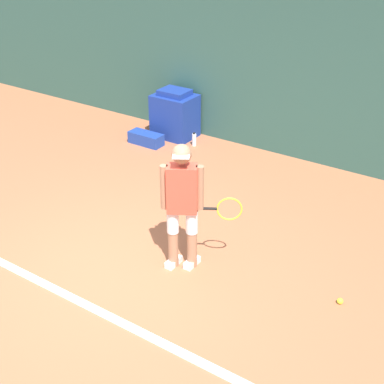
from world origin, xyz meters
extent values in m
plane|color=#B76642|center=(0.00, 0.00, 0.00)|extent=(24.00, 24.00, 0.00)
cube|color=#2D564C|center=(0.00, 4.21, 1.51)|extent=(24.00, 0.10, 3.02)
cube|color=white|center=(0.00, -0.58, 0.01)|extent=(21.60, 0.10, 0.01)
cylinder|color=#A37556|center=(0.46, 0.54, 0.24)|extent=(0.12, 0.12, 0.47)
cylinder|color=white|center=(0.46, 0.54, 0.62)|extent=(0.14, 0.14, 0.29)
cube|color=white|center=(0.46, 0.54, 0.04)|extent=(0.10, 0.24, 0.08)
cylinder|color=#A37556|center=(0.65, 0.65, 0.24)|extent=(0.12, 0.12, 0.47)
cylinder|color=white|center=(0.65, 0.65, 0.62)|extent=(0.14, 0.14, 0.29)
cube|color=white|center=(0.65, 0.65, 0.04)|extent=(0.10, 0.24, 0.08)
cube|color=#E54C38|center=(0.56, 0.60, 1.04)|extent=(0.39, 0.35, 0.56)
sphere|color=#A37556|center=(0.56, 0.60, 1.46)|extent=(0.22, 0.22, 0.22)
cube|color=white|center=(0.61, 0.51, 1.48)|extent=(0.22, 0.20, 0.02)
cylinder|color=#A37556|center=(0.39, 0.50, 1.06)|extent=(0.09, 0.09, 0.53)
cylinder|color=#A37556|center=(0.73, 0.70, 1.06)|extent=(0.09, 0.09, 0.53)
cylinder|color=black|center=(0.81, 0.75, 0.79)|extent=(0.19, 0.13, 0.03)
torus|color=yellow|center=(1.01, 0.87, 0.79)|extent=(0.26, 0.17, 0.29)
sphere|color=#D1E533|center=(2.37, 0.97, 0.03)|extent=(0.07, 0.07, 0.07)
cube|color=navy|center=(-1.83, 3.82, 0.39)|extent=(0.74, 0.59, 0.79)
cube|color=navy|center=(-1.83, 3.82, 0.84)|extent=(0.52, 0.41, 0.10)
cube|color=#1E3D99|center=(-2.05, 3.22, 0.11)|extent=(0.63, 0.27, 0.21)
cylinder|color=white|center=(-1.29, 3.64, 0.11)|extent=(0.08, 0.08, 0.22)
cylinder|color=black|center=(-1.29, 3.64, 0.24)|extent=(0.04, 0.04, 0.02)
camera|label=1|loc=(3.54, -3.67, 3.84)|focal=50.00mm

